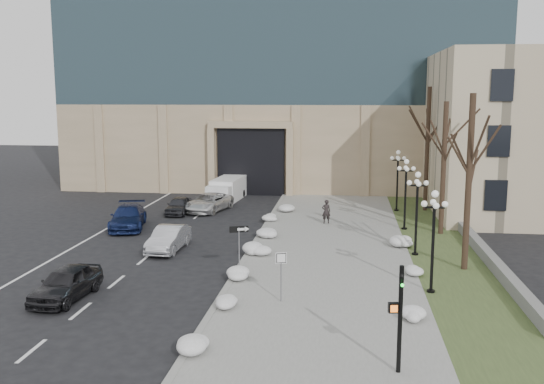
{
  "coord_description": "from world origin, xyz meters",
  "views": [
    {
      "loc": [
        4.37,
        -20.96,
        8.95
      ],
      "look_at": [
        0.28,
        12.4,
        3.5
      ],
      "focal_mm": 40.0,
      "sensor_mm": 36.0,
      "label": 1
    }
  ],
  "objects_px": {
    "pedestrian": "(326,211)",
    "one_way_sign": "(242,235)",
    "car_e": "(179,205)",
    "lamppost_c": "(406,185)",
    "car_c": "(128,217)",
    "car_d": "(209,202)",
    "keep_sign": "(281,266)",
    "lamppost_a": "(434,228)",
    "car_a": "(66,283)",
    "lamppost_d": "(398,172)",
    "box_truck": "(227,190)",
    "traffic_signal": "(399,322)",
    "car_b": "(169,239)",
    "lamppost_b": "(417,202)"
  },
  "relations": [
    {
      "from": "car_a",
      "to": "car_c",
      "type": "relative_size",
      "value": 0.81
    },
    {
      "from": "lamppost_b",
      "to": "car_d",
      "type": "bearing_deg",
      "value": 141.27
    },
    {
      "from": "keep_sign",
      "to": "lamppost_c",
      "type": "xyz_separation_m",
      "value": [
        6.59,
        15.1,
        1.39
      ]
    },
    {
      "from": "pedestrian",
      "to": "one_way_sign",
      "type": "bearing_deg",
      "value": 61.41
    },
    {
      "from": "car_a",
      "to": "lamppost_a",
      "type": "bearing_deg",
      "value": 13.7
    },
    {
      "from": "car_c",
      "to": "car_d",
      "type": "distance_m",
      "value": 7.67
    },
    {
      "from": "car_b",
      "to": "one_way_sign",
      "type": "xyz_separation_m",
      "value": [
        5.12,
        -4.68,
        1.45
      ]
    },
    {
      "from": "car_d",
      "to": "traffic_signal",
      "type": "distance_m",
      "value": 29.05
    },
    {
      "from": "pedestrian",
      "to": "one_way_sign",
      "type": "xyz_separation_m",
      "value": [
        -3.66,
        -12.76,
        1.21
      ]
    },
    {
      "from": "car_d",
      "to": "lamppost_a",
      "type": "xyz_separation_m",
      "value": [
        14.36,
        -18.02,
        2.38
      ]
    },
    {
      "from": "lamppost_c",
      "to": "lamppost_d",
      "type": "height_order",
      "value": "same"
    },
    {
      "from": "keep_sign",
      "to": "lamppost_c",
      "type": "bearing_deg",
      "value": 47.29
    },
    {
      "from": "lamppost_b",
      "to": "lamppost_c",
      "type": "height_order",
      "value": "same"
    },
    {
      "from": "traffic_signal",
      "to": "lamppost_b",
      "type": "xyz_separation_m",
      "value": [
        2.16,
        14.83,
        1.26
      ]
    },
    {
      "from": "car_d",
      "to": "keep_sign",
      "type": "xyz_separation_m",
      "value": [
        7.77,
        -20.11,
        0.99
      ]
    },
    {
      "from": "car_a",
      "to": "pedestrian",
      "type": "height_order",
      "value": "pedestrian"
    },
    {
      "from": "car_a",
      "to": "car_d",
      "type": "relative_size",
      "value": 0.86
    },
    {
      "from": "traffic_signal",
      "to": "lamppost_d",
      "type": "height_order",
      "value": "lamppost_d"
    },
    {
      "from": "car_e",
      "to": "lamppost_d",
      "type": "distance_m",
      "value": 16.8
    },
    {
      "from": "lamppost_c",
      "to": "car_b",
      "type": "bearing_deg",
      "value": -153.62
    },
    {
      "from": "car_a",
      "to": "lamppost_a",
      "type": "xyz_separation_m",
      "value": [
        16.04,
        2.64,
        2.34
      ]
    },
    {
      "from": "car_a",
      "to": "pedestrian",
      "type": "xyz_separation_m",
      "value": [
        10.83,
        16.78,
        0.22
      ]
    },
    {
      "from": "car_c",
      "to": "lamppost_d",
      "type": "bearing_deg",
      "value": 10.04
    },
    {
      "from": "car_b",
      "to": "pedestrian",
      "type": "height_order",
      "value": "pedestrian"
    },
    {
      "from": "car_d",
      "to": "box_truck",
      "type": "height_order",
      "value": "box_truck"
    },
    {
      "from": "traffic_signal",
      "to": "one_way_sign",
      "type": "bearing_deg",
      "value": 114.85
    },
    {
      "from": "car_e",
      "to": "lamppost_d",
      "type": "relative_size",
      "value": 0.79
    },
    {
      "from": "box_truck",
      "to": "traffic_signal",
      "type": "distance_m",
      "value": 33.42
    },
    {
      "from": "car_d",
      "to": "lamppost_d",
      "type": "height_order",
      "value": "lamppost_d"
    },
    {
      "from": "car_b",
      "to": "one_way_sign",
      "type": "relative_size",
      "value": 1.64
    },
    {
      "from": "car_b",
      "to": "lamppost_b",
      "type": "bearing_deg",
      "value": 4.07
    },
    {
      "from": "one_way_sign",
      "to": "keep_sign",
      "type": "distance_m",
      "value": 4.19
    },
    {
      "from": "lamppost_a",
      "to": "car_e",
      "type": "bearing_deg",
      "value": 134.36
    },
    {
      "from": "lamppost_a",
      "to": "car_a",
      "type": "bearing_deg",
      "value": -170.64
    },
    {
      "from": "keep_sign",
      "to": "traffic_signal",
      "type": "xyz_separation_m",
      "value": [
        4.43,
        -6.23,
        0.13
      ]
    },
    {
      "from": "car_c",
      "to": "car_a",
      "type": "bearing_deg",
      "value": -93.83
    },
    {
      "from": "car_b",
      "to": "car_c",
      "type": "distance_m",
      "value": 7.03
    },
    {
      "from": "lamppost_b",
      "to": "lamppost_d",
      "type": "height_order",
      "value": "same"
    },
    {
      "from": "car_b",
      "to": "lamppost_a",
      "type": "distance_m",
      "value": 15.43
    },
    {
      "from": "car_e",
      "to": "lamppost_c",
      "type": "height_order",
      "value": "lamppost_c"
    },
    {
      "from": "car_c",
      "to": "traffic_signal",
      "type": "xyz_separation_m",
      "value": [
        16.27,
        -19.84,
        1.05
      ]
    },
    {
      "from": "car_b",
      "to": "car_c",
      "type": "relative_size",
      "value": 0.81
    },
    {
      "from": "car_c",
      "to": "traffic_signal",
      "type": "bearing_deg",
      "value": -64.05
    },
    {
      "from": "lamppost_c",
      "to": "car_c",
      "type": "bearing_deg",
      "value": -175.38
    },
    {
      "from": "pedestrian",
      "to": "car_a",
      "type": "bearing_deg",
      "value": 44.58
    },
    {
      "from": "traffic_signal",
      "to": "lamppost_a",
      "type": "distance_m",
      "value": 8.7
    },
    {
      "from": "car_b",
      "to": "keep_sign",
      "type": "xyz_separation_m",
      "value": [
        7.4,
        -8.16,
        0.98
      ]
    },
    {
      "from": "car_e",
      "to": "car_d",
      "type": "bearing_deg",
      "value": 29.9
    },
    {
      "from": "traffic_signal",
      "to": "box_truck",
      "type": "bearing_deg",
      "value": 100.83
    },
    {
      "from": "lamppost_a",
      "to": "lamppost_c",
      "type": "relative_size",
      "value": 1.0
    }
  ]
}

